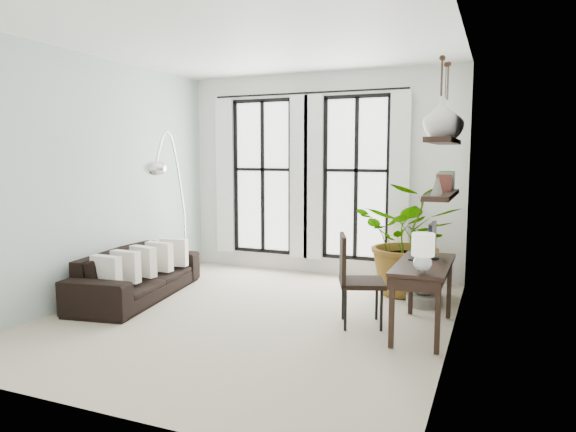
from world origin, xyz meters
The scene contains 16 objects.
floor centered at (0.00, 0.00, 0.00)m, with size 5.00×5.00×0.00m, color #BEB197.
ceiling centered at (0.00, 0.00, 3.20)m, with size 5.00×5.00×0.00m, color white.
wall_left centered at (-2.25, 0.00, 1.60)m, with size 5.00×5.00×0.00m, color #AABDB5.
wall_right centered at (2.25, 0.00, 1.60)m, with size 5.00×5.00×0.00m, color white.
wall_back centered at (0.00, 2.50, 1.60)m, with size 4.50×4.50×0.00m, color white.
windows centered at (-0.20, 2.43, 1.56)m, with size 3.26×0.13×2.65m.
wall_shelves centered at (2.11, 0.25, 1.73)m, with size 0.25×1.30×0.60m.
sofa centered at (-1.80, 0.18, 0.32)m, with size 2.21×0.86×0.64m, color black.
throw_pillows centered at (-1.70, 0.18, 0.50)m, with size 0.40×1.52×0.40m.
plant centered at (1.57, 1.72, 0.77)m, with size 1.39×1.21×1.54m, color #2D7228.
desk centered at (1.95, 0.16, 0.72)m, with size 0.55×1.30×1.16m.
desk_chair centered at (1.19, 0.16, 0.59)m, with size 0.63×0.63×1.03m.
arc_lamp centered at (-1.70, 0.84, 1.75)m, with size 0.72×1.56×2.26m.
buddha centered at (1.83, 1.25, 0.35)m, with size 0.46×0.46×0.82m.
vase_a centered at (2.11, -0.04, 2.27)m, with size 0.37×0.37×0.38m, color white.
vase_b centered at (2.11, 0.36, 2.27)m, with size 0.37×0.37×0.38m, color white.
Camera 1 is at (2.65, -5.31, 1.90)m, focal length 32.00 mm.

